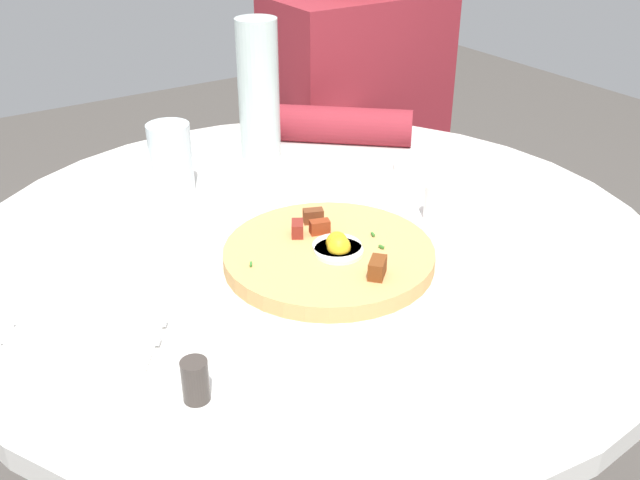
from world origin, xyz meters
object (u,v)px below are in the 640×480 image
pizza_plate (329,267)px  pepper_shaker (195,381)px  dining_table (312,331)px  water_glass (171,159)px  person_seated (354,180)px  water_bottle (259,90)px  breakfast_pizza (329,255)px  knife (90,321)px  fork (80,340)px  bread_plate (448,167)px  salt_shaker (433,202)px

pizza_plate → pepper_shaker: bearing=28.5°
dining_table → water_glass: water_glass is taller
person_seated → water_bottle: bearing=28.5°
dining_table → pepper_shaker: (0.28, 0.23, 0.19)m
person_seated → breakfast_pizza: person_seated is taller
dining_table → knife: knife is taller
water_glass → water_bottle: size_ratio=0.47×
person_seated → water_glass: bearing=24.6°
knife → water_glass: size_ratio=1.58×
dining_table → fork: 0.40m
dining_table → knife: 0.38m
bread_plate → pepper_shaker: bearing=26.4°
breakfast_pizza → fork: 0.32m
pepper_shaker → salt_shaker: bearing=-159.0°
dining_table → breakfast_pizza: 0.22m
fork → person_seated: bearing=70.4°
water_glass → salt_shaker: 0.42m
person_seated → water_glass: size_ratio=9.98×
bread_plate → knife: 0.67m
bread_plate → knife: size_ratio=1.05×
breakfast_pizza → bread_plate: size_ratio=1.46×
pizza_plate → water_glass: water_glass is taller
bread_plate → water_bottle: bearing=-45.1°
pizza_plate → fork: 0.32m
water_glass → knife: bearing=52.1°
person_seated → breakfast_pizza: (0.47, 0.59, 0.23)m
knife → fork: bearing=-90.0°
breakfast_pizza → fork: (0.32, -0.02, -0.02)m
salt_shaker → water_bottle: bearing=-75.5°
breakfast_pizza → dining_table: bearing=-109.0°
breakfast_pizza → knife: breakfast_pizza is taller
knife → salt_shaker: salt_shaker is taller
bread_plate → salt_shaker: size_ratio=3.51×
dining_table → salt_shaker: salt_shaker is taller
person_seated → salt_shaker: bearing=65.4°
water_bottle → salt_shaker: bearing=104.5°
pizza_plate → knife: (0.30, -0.05, 0.00)m
bread_plate → salt_shaker: salt_shaker is taller
dining_table → fork: (0.36, 0.07, 0.17)m
person_seated → knife: size_ratio=6.31×
breakfast_pizza → fork: bearing=-3.3°
person_seated → fork: 1.00m
dining_table → person_seated: (-0.43, -0.50, -0.04)m
breakfast_pizza → bread_plate: 0.40m
fork → water_bottle: (-0.44, -0.39, 0.11)m
person_seated → fork: size_ratio=6.31×
water_bottle → salt_shaker: (-0.09, 0.36, -0.09)m
pizza_plate → bread_plate: 0.40m
water_bottle → pepper_shaker: size_ratio=5.14×
fork → salt_shaker: (-0.54, -0.02, 0.02)m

